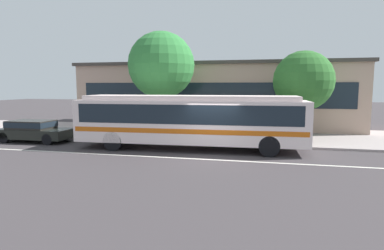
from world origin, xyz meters
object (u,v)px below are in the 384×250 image
object	(u,v)px
bus_stop_sign	(289,118)
street_tree_mid_block	(303,81)
sedan_behind_bus	(33,130)
transit_bus	(190,118)
pedestrian_waiting_near_sign	(220,125)
pedestrian_standing_by_tree	(280,125)
pedestrian_walking_along_curb	(219,123)
street_tree_near_stop	(161,65)

from	to	relation	value
bus_stop_sign	street_tree_mid_block	xyz separation A→B (m)	(0.92, 2.46, 2.03)
sedan_behind_bus	transit_bus	bearing A→B (deg)	-1.13
sedan_behind_bus	pedestrian_waiting_near_sign	size ratio (longest dim) A/B	2.73
sedan_behind_bus	pedestrian_waiting_near_sign	bearing A→B (deg)	11.48
pedestrian_standing_by_tree	bus_stop_sign	size ratio (longest dim) A/B	0.76
pedestrian_waiting_near_sign	pedestrian_standing_by_tree	world-z (taller)	pedestrian_standing_by_tree
pedestrian_walking_along_curb	bus_stop_sign	size ratio (longest dim) A/B	0.71
sedan_behind_bus	street_tree_mid_block	bearing A→B (deg)	14.02
sedan_behind_bus	street_tree_near_stop	world-z (taller)	street_tree_near_stop
pedestrian_waiting_near_sign	street_tree_near_stop	distance (m)	5.70
transit_bus	pedestrian_standing_by_tree	distance (m)	5.22
pedestrian_waiting_near_sign	pedestrian_standing_by_tree	bearing A→B (deg)	-2.10
pedestrian_waiting_near_sign	street_tree_near_stop	xyz separation A→B (m)	(-4.12, 1.55, 3.62)
pedestrian_standing_by_tree	street_tree_near_stop	xyz separation A→B (m)	(-7.51, 1.67, 3.55)
transit_bus	street_tree_near_stop	distance (m)	5.75
bus_stop_sign	street_tree_near_stop	distance (m)	8.84
pedestrian_waiting_near_sign	street_tree_mid_block	distance (m)	5.67
pedestrian_walking_along_curb	street_tree_mid_block	xyz separation A→B (m)	(4.95, 0.92, 2.56)
transit_bus	street_tree_mid_block	bearing A→B (deg)	34.35
transit_bus	pedestrian_waiting_near_sign	xyz separation A→B (m)	(1.27, 2.42, -0.59)
street_tree_mid_block	transit_bus	bearing A→B (deg)	-145.65
transit_bus	street_tree_near_stop	bearing A→B (deg)	125.69
street_tree_near_stop	street_tree_mid_block	world-z (taller)	street_tree_near_stop
street_tree_near_stop	bus_stop_sign	bearing A→B (deg)	-16.19
pedestrian_standing_by_tree	street_tree_mid_block	size ratio (longest dim) A/B	0.33
pedestrian_standing_by_tree	street_tree_near_stop	world-z (taller)	street_tree_near_stop
street_tree_near_stop	street_tree_mid_block	size ratio (longest dim) A/B	1.27
transit_bus	pedestrian_waiting_near_sign	distance (m)	2.80
transit_bus	sedan_behind_bus	size ratio (longest dim) A/B	2.72
transit_bus	pedestrian_waiting_near_sign	world-z (taller)	transit_bus
pedestrian_walking_along_curb	street_tree_near_stop	xyz separation A→B (m)	(-3.93, 0.77, 3.62)
pedestrian_waiting_near_sign	pedestrian_walking_along_curb	distance (m)	0.80
pedestrian_walking_along_curb	street_tree_mid_block	bearing A→B (deg)	10.53
pedestrian_waiting_near_sign	pedestrian_walking_along_curb	size ratio (longest dim) A/B	1.00
pedestrian_standing_by_tree	bus_stop_sign	xyz separation A→B (m)	(0.46, -0.64, 0.46)
bus_stop_sign	street_tree_mid_block	distance (m)	3.32
pedestrian_walking_along_curb	bus_stop_sign	bearing A→B (deg)	-20.97
street_tree_mid_block	sedan_behind_bus	bearing A→B (deg)	-165.98
transit_bus	pedestrian_walking_along_curb	bearing A→B (deg)	71.33
pedestrian_waiting_near_sign	street_tree_mid_block	world-z (taller)	street_tree_mid_block
sedan_behind_bus	street_tree_near_stop	size ratio (longest dim) A/B	0.65
bus_stop_sign	street_tree_near_stop	world-z (taller)	street_tree_near_stop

